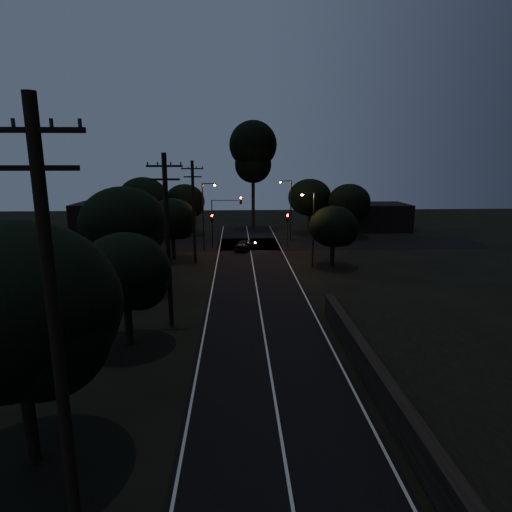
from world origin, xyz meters
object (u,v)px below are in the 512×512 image
tall_pine (253,151)px  streetlight_b (289,206)px  streetlight_c (312,224)px  utility_pole_far (194,211)px  car (245,245)px  utility_pole_near (57,345)px  streetlight_a (205,212)px  signal_right (287,224)px  signal_mast (226,212)px  signal_left (212,225)px  utility_pole_mid (168,238)px

tall_pine → streetlight_b: bearing=-68.6°
streetlight_c → utility_pole_far: bearing=170.4°
utility_pole_far → car: utility_pole_far is taller
utility_pole_near → streetlight_a: utility_pole_near is taller
utility_pole_far → signal_right: utility_pole_far is taller
utility_pole_near → utility_pole_far: (0.00, 34.00, -0.76)m
utility_pole_far → signal_mast: bearing=68.9°
tall_pine → streetlight_c: bearing=-79.1°
utility_pole_far → streetlight_b: size_ratio=1.31×
streetlight_c → car: (-6.50, 8.22, -3.70)m
signal_left → signal_right: size_ratio=1.00×
streetlight_a → streetlight_b: bearing=29.5°
utility_pole_mid → streetlight_a: (0.69, 23.00, -1.10)m
streetlight_b → signal_mast: bearing=-154.0°
utility_pole_far → tall_pine: bearing=73.1°
signal_mast → car: (2.25, -1.77, -3.69)m
streetlight_a → car: bearing=2.7°
utility_pole_mid → car: bearing=77.1°
utility_pole_far → streetlight_a: utility_pole_far is taller
tall_pine → signal_right: bearing=-76.5°
streetlight_a → car: streetlight_a is taller
utility_pole_near → utility_pole_mid: utility_pole_near is taller
utility_pole_near → signal_mast: 42.15m
utility_pole_far → signal_left: (1.40, 7.99, -2.65)m
streetlight_b → streetlight_c: size_ratio=1.07×
car → signal_left: bearing=-0.3°
utility_pole_mid → streetlight_b: bearing=68.7°
utility_pole_near → streetlight_a: (0.69, 40.00, -1.61)m
utility_pole_near → streetlight_c: bearing=69.7°
tall_pine → car: (-1.67, -16.78, -11.19)m
utility_pole_far → signal_mast: utility_pole_far is taller
utility_pole_far → tall_pine: size_ratio=0.64×
tall_pine → signal_mast: (-3.91, -15.01, -7.49)m
streetlight_c → car: 11.11m
signal_mast → streetlight_c: (8.74, -9.99, 0.01)m
utility_pole_mid → utility_pole_far: (0.00, 17.00, -0.25)m
streetlight_b → signal_left: bearing=-158.0°
streetlight_a → streetlight_c: size_ratio=1.07×
tall_pine → utility_pole_far: bearing=-106.9°
signal_left → streetlight_a: size_ratio=0.51×
utility_pole_far → streetlight_a: bearing=83.4°
signal_right → utility_pole_mid: bearing=-113.0°
utility_pole_far → streetlight_c: (11.83, -2.00, -1.13)m
utility_pole_far → streetlight_c: size_ratio=1.40×
utility_pole_mid → signal_left: utility_pole_mid is taller
utility_pole_far → signal_left: utility_pole_far is taller
utility_pole_far → utility_pole_near: bearing=-90.0°
utility_pole_near → signal_right: size_ratio=2.93×
signal_left → signal_mast: bearing=0.1°
utility_pole_far → streetlight_b: (11.31, 12.00, -0.85)m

